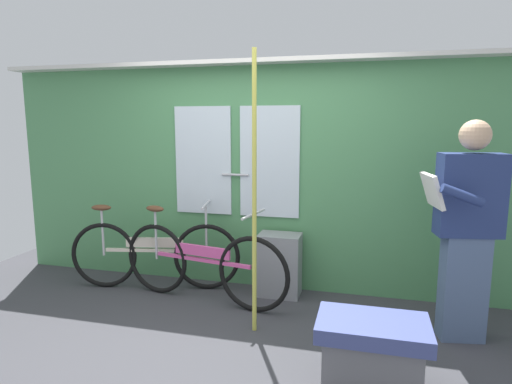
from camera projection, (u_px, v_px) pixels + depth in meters
The scene contains 8 objects.
ground_plane at pixel (213, 347), 3.32m from camera, with size 6.41×4.23×0.04m, color #38383D.
train_door_wall at pixel (255, 172), 4.38m from camera, with size 5.41×0.28×2.27m.
bicycle_near_door at pixel (154, 254), 4.40m from camera, with size 1.71×0.52×0.89m.
bicycle_leaning_behind at pixel (202, 263), 4.07m from camera, with size 1.73×0.49×0.91m.
passenger_reading_newspaper at pixel (467, 227), 3.28m from camera, with size 0.61×0.54×1.71m.
trash_bin_by_wall at pixel (279, 265), 4.24m from camera, with size 0.41×0.28×0.61m, color gray.
handrail_pole at pixel (254, 196), 3.38m from camera, with size 0.04×0.04×2.23m, color #C6C14C.
bench_seat_corner at pixel (372, 351), 2.76m from camera, with size 0.70×0.44×0.45m.
Camera 1 is at (1.09, -2.91, 1.69)m, focal length 30.42 mm.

